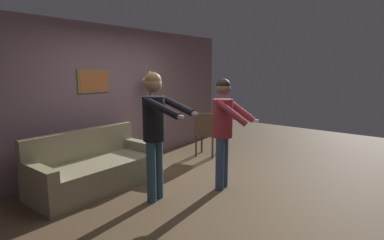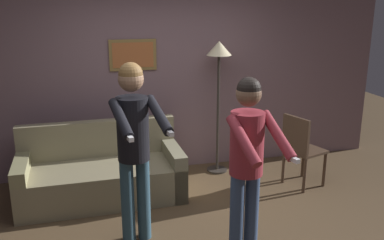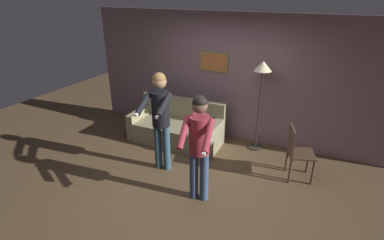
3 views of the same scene
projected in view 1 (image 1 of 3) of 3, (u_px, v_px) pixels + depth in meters
The scene contains 7 objects.
ground_plane at pixel (191, 190), 4.54m from camera, with size 12.00×12.00×0.00m, color brown.
back_wall_assembly at pixel (109, 97), 5.55m from camera, with size 6.40×0.09×2.60m.
couch at pixel (95, 170), 4.60m from camera, with size 1.92×0.89×0.87m.
torchiere_lamp at pixel (150, 86), 5.88m from camera, with size 0.33×0.33×1.78m.
person_standing_left at pixel (155, 124), 4.02m from camera, with size 0.51×0.75×1.77m.
person_standing_right at pixel (224, 124), 4.45m from camera, with size 0.51×0.63×1.68m.
dining_chair_distant at pixel (206, 132), 6.23m from camera, with size 0.53×0.53×0.93m.
Camera 1 is at (-3.31, -2.75, 1.80)m, focal length 28.00 mm.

